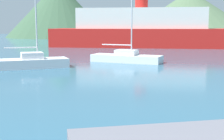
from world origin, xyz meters
name	(u,v)px	position (x,y,z in m)	size (l,w,h in m)	color
sailboat_inner	(32,62)	(-6.08, 23.18, 0.48)	(5.89, 4.11, 7.32)	silver
sailboat_middle	(126,57)	(1.30, 27.48, 0.46)	(6.72, 3.94, 8.78)	silver
ferry_distant	(141,30)	(3.25, 48.72, 2.61)	(28.27, 10.11, 7.53)	red
hill_west	(59,10)	(-18.99, 88.19, 7.78)	(29.75, 29.75, 15.55)	#38563D
hill_central	(189,15)	(15.43, 75.44, 5.74)	(35.01, 35.01, 11.49)	#4C6647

